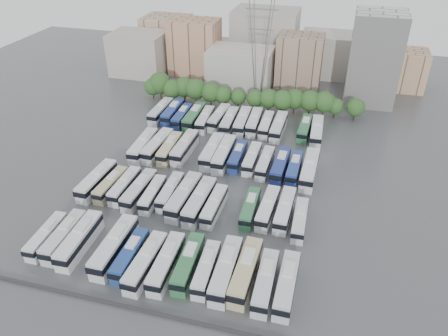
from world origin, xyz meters
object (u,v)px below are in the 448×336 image
(bus_r1_s11, at_px, (268,208))
(bus_r1_s12, at_px, (285,210))
(apartment_tower, at_px, (374,59))
(bus_r1_s3, at_px, (139,190))
(bus_r3_s4, at_px, (205,119))
(bus_r3_s12, at_px, (305,128))
(bus_r3_s1, at_px, (173,112))
(bus_r0_s0, at_px, (47,236))
(bus_r2_s13, at_px, (310,169))
(bus_r2_s11, at_px, (280,165))
(bus_r3_s13, at_px, (317,131))
(bus_r1_s1, at_px, (111,185))
(bus_r3_s2, at_px, (182,116))
(bus_r1_s2, at_px, (125,186))
(bus_r2_s1, at_px, (143,145))
(electricity_pylon, at_px, (261,38))
(bus_r0_s13, at_px, (287,284))
(bus_r2_s12, at_px, (294,168))
(bus_r3_s0, at_px, (161,111))
(bus_r1_s13, at_px, (300,220))
(bus_r3_s5, at_px, (219,117))
(bus_r2_s2, at_px, (158,146))
(bus_r3_s3, at_px, (194,117))
(bus_r0_s12, at_px, (265,282))
(bus_r1_s6, at_px, (184,196))
(bus_r0_s2, at_px, (80,240))
(bus_r0_s11, at_px, (246,271))
(bus_r3_s10, at_px, (279,126))
(bus_r2_s6, at_px, (212,151))
(bus_r2_s9, at_px, (252,158))
(bus_r1_s4, at_px, (153,194))
(bus_r0_s10, at_px, (226,270))
(bus_r2_s3, at_px, (170,148))
(bus_r0_s5, at_px, (130,255))
(bus_r2_s4, at_px, (185,147))
(bus_r3_s6, at_px, (229,121))
(bus_r1_s10, at_px, (250,208))
(bus_r1_s8, at_px, (214,206))
(bus_r1_s7, at_px, (200,201))
(bus_r0_s4, at_px, (114,246))
(bus_r1_s0, at_px, (97,180))
(bus_r3_s7, at_px, (242,121))
(bus_r2_s7, at_px, (224,154))
(bus_r0_s9, at_px, (206,269))
(bus_r2_s8, at_px, (238,156))
(bus_r0_s7, at_px, (166,263))

(bus_r1_s11, xyz_separation_m, bus_r1_s12, (3.28, 0.21, 0.05))
(apartment_tower, xyz_separation_m, bus_r1_s3, (-45.39, -64.23, -11.11))
(bus_r3_s4, distance_m, bus_r3_s12, 26.56)
(bus_r3_s1, height_order, bus_r3_s4, bus_r3_s1)
(bus_r0_s0, bearing_deg, bus_r2_s13, 36.10)
(bus_r2_s11, xyz_separation_m, bus_r3_s13, (6.32, 18.72, 0.10))
(bus_r1_s1, bearing_deg, bus_r3_s2, 87.24)
(bus_r1_s2, distance_m, bus_r2_s1, 16.68)
(electricity_pylon, height_order, bus_r0_s13, electricity_pylon)
(bus_r2_s12, height_order, bus_r3_s4, bus_r3_s4)
(bus_r2_s12, xyz_separation_m, bus_r3_s0, (-39.77, 19.84, 0.19))
(bus_r1_s13, xyz_separation_m, bus_r3_s5, (-26.36, 37.95, 0.24))
(bus_r2_s2, relative_size, bus_r3_s2, 1.12)
(bus_r3_s3, bearing_deg, bus_r3_s5, 12.66)
(bus_r0_s12, xyz_separation_m, bus_r1_s6, (-19.83, 17.85, 0.23))
(bus_r0_s2, distance_m, bus_r1_s3, 17.20)
(bus_r0_s11, distance_m, bus_r3_s10, 52.60)
(bus_r1_s12, relative_size, bus_r2_s11, 0.97)
(bus_r3_s10, relative_size, bus_r3_s12, 1.08)
(bus_r2_s6, xyz_separation_m, bus_r2_s9, (9.65, -0.40, -0.26))
(bus_r2_s12, bearing_deg, bus_r1_s11, -100.19)
(bus_r1_s4, distance_m, bus_r3_s5, 37.71)
(bus_r0_s10, relative_size, bus_r3_s13, 1.01)
(electricity_pylon, distance_m, bus_r2_s3, 44.08)
(bus_r0_s5, height_order, bus_r1_s4, bus_r0_s5)
(bus_r2_s11, bearing_deg, bus_r2_s2, 179.80)
(bus_r1_s4, height_order, bus_r2_s4, bus_r2_s4)
(bus_r1_s11, distance_m, bus_r3_s2, 45.50)
(bus_r1_s11, relative_size, bus_r3_s6, 0.94)
(bus_r1_s2, bearing_deg, bus_r1_s10, -0.86)
(bus_r3_s3, bearing_deg, bus_r2_s12, -33.01)
(bus_r1_s8, bearing_deg, bus_r1_s7, 176.35)
(bus_r1_s8, xyz_separation_m, bus_r2_s11, (10.11, 18.01, 0.17))
(bus_r0_s0, relative_size, bus_r1_s4, 1.01)
(bus_r1_s3, xyz_separation_m, bus_r1_s4, (3.11, -0.39, -0.23))
(bus_r0_s4, xyz_separation_m, bus_r2_s2, (-6.61, 34.86, -0.08))
(bus_r1_s3, bearing_deg, bus_r3_s10, 59.35)
(bus_r1_s0, xyz_separation_m, bus_r3_s7, (23.18, 35.62, -0.00))
(bus_r1_s2, distance_m, bus_r3_s7, 39.37)
(bus_r1_s3, bearing_deg, bus_r3_s1, 102.35)
(bus_r2_s7, height_order, bus_r3_s7, bus_r2_s7)
(apartment_tower, relative_size, bus_r3_s7, 2.00)
(bus_r0_s9, bearing_deg, bus_r3_s13, 73.58)
(bus_r1_s3, relative_size, bus_r2_s8, 1.10)
(bus_r1_s4, height_order, bus_r1_s11, bus_r1_s11)
(electricity_pylon, height_order, bus_r2_s11, electricity_pylon)
(bus_r1_s10, relative_size, bus_r3_s12, 0.91)
(bus_r0_s7, height_order, bus_r2_s2, bus_r2_s2)
(bus_r1_s1, xyz_separation_m, bus_r2_s7, (19.63, 17.97, 0.37))
(bus_r3_s2, bearing_deg, electricity_pylon, 49.84)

